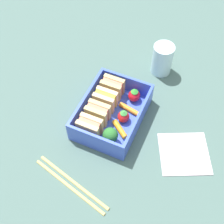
# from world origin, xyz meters

# --- Properties ---
(ground_plane) EXTENTS (1.20, 1.20, 0.02)m
(ground_plane) POSITION_xyz_m (0.00, 0.00, -0.01)
(ground_plane) COLOR #455F5A
(bento_tray) EXTENTS (0.18, 0.13, 0.01)m
(bento_tray) POSITION_xyz_m (0.00, 0.00, 0.01)
(bento_tray) COLOR blue
(bento_tray) RESTS_ON ground_plane
(bento_rim) EXTENTS (0.18, 0.13, 0.04)m
(bento_rim) POSITION_xyz_m (0.00, 0.00, 0.03)
(bento_rim) COLOR blue
(bento_rim) RESTS_ON bento_tray
(sandwich_left) EXTENTS (0.03, 0.05, 0.04)m
(sandwich_left) POSITION_xyz_m (-0.06, 0.03, 0.03)
(sandwich_left) COLOR #E0B67F
(sandwich_left) RESTS_ON bento_tray
(sandwich_center_left) EXTENTS (0.03, 0.05, 0.04)m
(sandwich_center_left) POSITION_xyz_m (-0.02, 0.03, 0.03)
(sandwich_center_left) COLOR tan
(sandwich_center_left) RESTS_ON bento_tray
(sandwich_center) EXTENTS (0.03, 0.05, 0.04)m
(sandwich_center) POSITION_xyz_m (0.02, 0.03, 0.03)
(sandwich_center) COLOR #DFB686
(sandwich_center) RESTS_ON bento_tray
(sandwich_center_right) EXTENTS (0.03, 0.05, 0.04)m
(sandwich_center_right) POSITION_xyz_m (0.06, 0.03, 0.03)
(sandwich_center_right) COLOR tan
(sandwich_center_right) RESTS_ON bento_tray
(broccoli_floret) EXTENTS (0.03, 0.03, 0.04)m
(broccoli_floret) POSITION_xyz_m (-0.06, -0.02, 0.04)
(broccoli_floret) COLOR #89C36C
(broccoli_floret) RESTS_ON bento_tray
(carrot_stick_far_left) EXTENTS (0.04, 0.05, 0.01)m
(carrot_stick_far_left) POSITION_xyz_m (-0.03, -0.03, 0.02)
(carrot_stick_far_left) COLOR orange
(carrot_stick_far_left) RESTS_ON bento_tray
(strawberry_left) EXTENTS (0.03, 0.03, 0.03)m
(strawberry_left) POSITION_xyz_m (-0.00, -0.03, 0.03)
(strawberry_left) COLOR red
(strawberry_left) RESTS_ON bento_tray
(carrot_stick_left) EXTENTS (0.02, 0.05, 0.01)m
(carrot_stick_left) POSITION_xyz_m (0.03, -0.03, 0.02)
(carrot_stick_left) COLOR orange
(carrot_stick_left) RESTS_ON bento_tray
(strawberry_far_left) EXTENTS (0.03, 0.03, 0.03)m
(strawberry_far_left) POSITION_xyz_m (0.06, -0.03, 0.03)
(strawberry_far_left) COLOR red
(strawberry_far_left) RESTS_ON bento_tray
(chopstick_pair) EXTENTS (0.06, 0.18, 0.01)m
(chopstick_pair) POSITION_xyz_m (-0.18, 0.01, 0.00)
(chopstick_pair) COLOR tan
(chopstick_pair) RESTS_ON ground_plane
(drinking_glass) EXTENTS (0.05, 0.05, 0.08)m
(drinking_glass) POSITION_xyz_m (0.19, -0.05, 0.04)
(drinking_glass) COLOR silver
(drinking_glass) RESTS_ON ground_plane
(folded_napkin) EXTENTS (0.13, 0.14, 0.00)m
(folded_napkin) POSITION_xyz_m (-0.02, -0.18, 0.00)
(folded_napkin) COLOR silver
(folded_napkin) RESTS_ON ground_plane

